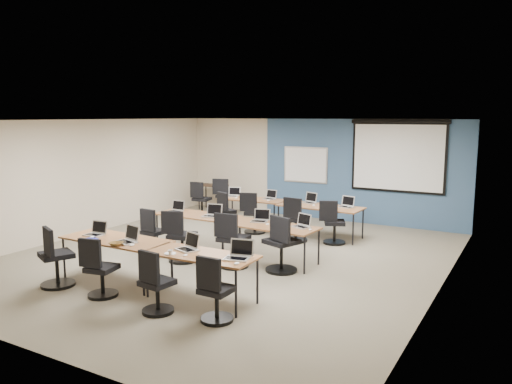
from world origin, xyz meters
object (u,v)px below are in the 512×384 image
Objects in this scene: task_chair_0 at (55,262)px; laptop_2 at (189,246)px; projector_screen at (398,152)px; task_chair_3 at (215,295)px; task_chair_11 at (333,226)px; laptop_6 at (260,219)px; laptop_11 at (347,204)px; spare_chair_a at (225,200)px; spare_chair_b at (201,202)px; utility_table at (213,188)px; laptop_9 at (270,197)px; task_chair_8 at (224,215)px; whiteboard at (305,165)px; laptop_0 at (96,232)px; task_chair_2 at (155,288)px; laptop_4 at (176,209)px; laptop_3 at (239,254)px; task_chair_9 at (253,216)px; task_chair_5 at (180,241)px; training_table_back_right at (320,208)px; task_chair_1 at (99,273)px; task_chair_10 at (295,223)px; laptop_5 at (212,213)px; training_table_back_left at (252,201)px; task_chair_6 at (232,244)px; training_table_mid_left at (198,216)px; task_chair_7 at (281,248)px; laptop_10 at (310,200)px; training_table_front_right at (201,257)px; laptop_1 at (128,238)px; laptop_7 at (302,224)px; training_table_front_left at (116,241)px.

task_chair_0 reaches higher than laptop_2.
projector_screen reaches higher than task_chair_0.
task_chair_3 is 0.97× the size of task_chair_11.
laptop_11 is at bearing 50.37° from laptop_6.
spare_chair_a is at bearing 136.48° from laptop_2.
spare_chair_b is (-5.11, -1.28, -1.49)m from projector_screen.
utility_table is at bearing 127.57° from task_chair_0.
laptop_2 is 4.92m from laptop_9.
laptop_11 is at bearing 37.56° from task_chair_8.
laptop_0 is (-1.07, -6.50, -0.66)m from whiteboard.
laptop_4 is at bearing 130.83° from task_chair_2.
laptop_3 is 4.65m from task_chair_9.
spare_chair_b is (-2.28, 3.83, -0.02)m from task_chair_5.
spare_chair_a is at bearing 94.49° from laptop_0.
laptop_0 reaches higher than training_table_back_right.
task_chair_1 is 2.93× the size of laptop_11.
task_chair_3 reaches higher than training_table_back_right.
task_chair_5 is at bearing -82.08° from spare_chair_a.
task_chair_10 reaches higher than laptop_3.
laptop_2 reaches higher than laptop_5.
training_table_back_left is 1.64× the size of task_chair_10.
laptop_0 is 4.21m from task_chair_9.
task_chair_6 is at bearing -54.66° from spare_chair_b.
task_chair_9 is at bearing 106.42° from laptop_6.
laptop_11 is 0.38× the size of utility_table.
projector_screen is at bearing -0.45° from whiteboard.
task_chair_5 reaches higher than training_table_mid_left.
task_chair_2 is 2.67m from task_chair_7.
laptop_4 is at bearing 166.78° from laptop_5.
laptop_10 is (-0.04, 4.78, -0.00)m from laptop_2.
laptop_6 is at bearing 108.24° from task_chair_3.
laptop_0 is 0.33× the size of task_chair_1.
laptop_2 is 2.36m from laptop_6.
training_table_front_right is 3.05m from training_table_mid_left.
task_chair_3 is at bearing -65.05° from task_chair_7.
training_table_front_right is at bearing -78.93° from task_chair_6.
task_chair_8 reaches higher than training_table_back_left.
laptop_1 is at bearing 168.65° from laptop_3.
laptop_10 is (2.08, 5.57, 0.36)m from task_chair_0.
task_chair_7 is (-0.14, -0.59, -0.35)m from laptop_7.
laptop_0 is 6.38m from utility_table.
laptop_2 is at bearing -73.40° from laptop_10.
projector_screen is 7.47× the size of laptop_10.
laptop_4 is at bearing 133.12° from training_table_front_right.
projector_screen is at bearing -4.36° from spare_chair_a.
laptop_1 is 1.20× the size of laptop_9.
training_table_back_right is 6.26× the size of laptop_4.
training_table_front_left is 2.87m from task_chair_7.
task_chair_10 is 3.51m from spare_chair_a.
task_chair_7 reaches higher than task_chair_9.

